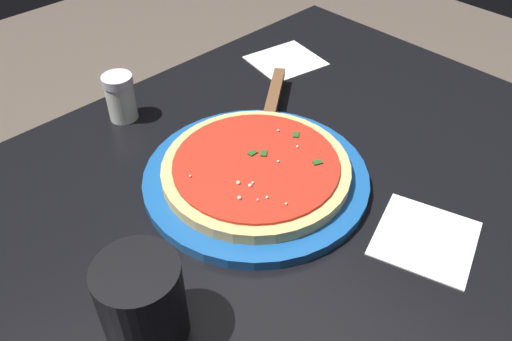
% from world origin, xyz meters
% --- Properties ---
extents(restaurant_table, '(1.06, 0.73, 0.74)m').
position_xyz_m(restaurant_table, '(0.00, 0.00, 0.60)').
color(restaurant_table, black).
rests_on(restaurant_table, ground_plane).
extents(serving_plate, '(0.30, 0.30, 0.01)m').
position_xyz_m(serving_plate, '(0.04, 0.04, 0.74)').
color(serving_plate, '#195199').
rests_on(serving_plate, restaurant_table).
extents(pizza, '(0.25, 0.25, 0.02)m').
position_xyz_m(pizza, '(0.04, 0.04, 0.76)').
color(pizza, '#DBB26B').
rests_on(pizza, serving_plate).
extents(pizza_server, '(0.20, 0.17, 0.01)m').
position_xyz_m(pizza_server, '(0.16, 0.13, 0.76)').
color(pizza_server, silver).
rests_on(pizza_server, serving_plate).
extents(cup_tall_drink, '(0.08, 0.08, 0.10)m').
position_xyz_m(cup_tall_drink, '(-0.20, -0.05, 0.79)').
color(cup_tall_drink, black).
rests_on(cup_tall_drink, restaurant_table).
extents(napkin_folded_right, '(0.14, 0.13, 0.00)m').
position_xyz_m(napkin_folded_right, '(0.31, 0.24, 0.74)').
color(napkin_folded_right, white).
rests_on(napkin_folded_right, restaurant_table).
extents(napkin_loose_left, '(0.14, 0.14, 0.00)m').
position_xyz_m(napkin_loose_left, '(0.11, -0.18, 0.74)').
color(napkin_loose_left, white).
rests_on(napkin_loose_left, restaurant_table).
extents(parmesan_shaker, '(0.05, 0.05, 0.07)m').
position_xyz_m(parmesan_shaker, '(-0.01, 0.29, 0.78)').
color(parmesan_shaker, silver).
rests_on(parmesan_shaker, restaurant_table).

